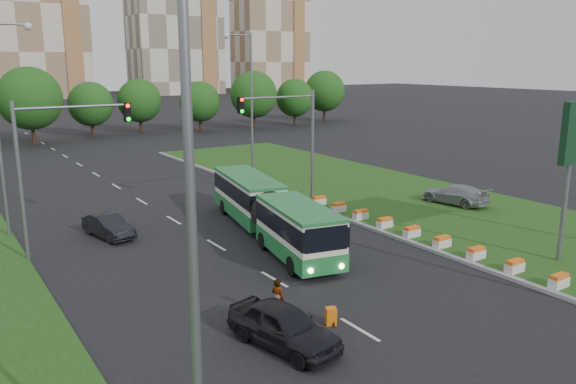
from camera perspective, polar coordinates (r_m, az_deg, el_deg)
ground at (r=27.82m, az=3.88°, el=-7.57°), size 360.00×360.00×0.00m
grass_median at (r=41.83m, az=11.40°, el=-0.64°), size 14.00×60.00×0.15m
median_kerb at (r=37.36m, az=3.81°, el=-2.03°), size 0.30×60.00×0.18m
lane_markings at (r=43.72m, az=-15.52°, el=-0.38°), size 0.20×100.00×0.01m
flower_planters at (r=32.52m, az=12.47°, el=-3.95°), size 1.10×18.10×0.60m
traffic_mast_median at (r=37.22m, az=0.48°, el=6.20°), size 5.76×0.32×8.00m
traffic_mast_left at (r=30.45m, az=-22.77°, el=3.66°), size 5.76×0.32×8.00m
street_lamps at (r=33.44m, az=-10.69°, el=6.32°), size 36.00×60.00×12.00m
tree_line at (r=80.11m, az=-14.82°, el=8.82°), size 120.00×8.00×9.00m
apartment_tower_ceast at (r=174.06m, az=-24.35°, el=16.93°), size 25.00×15.00×50.00m
apartment_tower_east at (r=185.28m, az=-11.50°, el=17.02°), size 27.00×15.00×47.00m
midrise_east at (r=201.08m, az=-1.83°, el=15.92°), size 24.00×14.00×40.00m
articulated_bus at (r=31.96m, az=-2.22°, el=-1.94°), size 2.36×15.11×2.49m
car_left_near at (r=20.20m, az=-0.45°, el=-13.44°), size 2.75×4.79×1.53m
car_left_far at (r=33.71m, az=-17.77°, el=-3.31°), size 2.18×4.16×1.30m
car_median at (r=40.73m, az=16.61°, el=-0.21°), size 2.65×4.95×1.36m
pedestrian at (r=22.08m, az=-1.03°, el=-10.83°), size 0.56×0.70×1.68m
shopping_trolley at (r=21.94m, az=4.39°, el=-12.47°), size 0.40×0.42×0.68m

